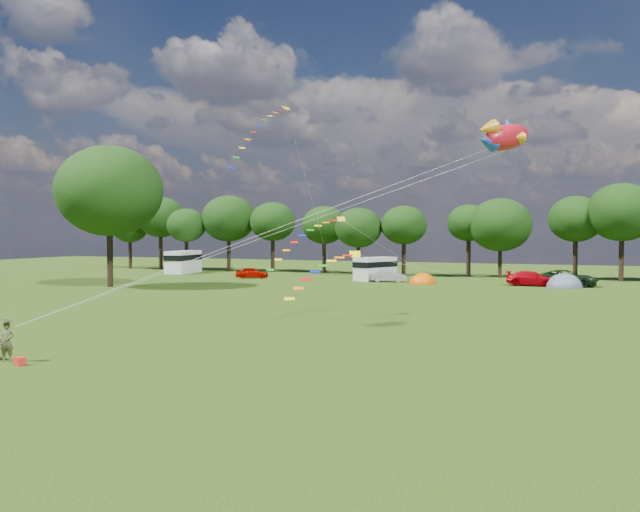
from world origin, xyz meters
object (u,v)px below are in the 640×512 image
at_px(car_d, 567,278).
at_px(car_c, 532,279).
at_px(kite_flyer, 7,342).
at_px(fish_kite, 503,137).
at_px(car_b, 389,276).
at_px(big_tree, 109,191).
at_px(tent_orange, 423,283).
at_px(campervan_a, 183,261).
at_px(car_a, 252,273).
at_px(tent_greyblue, 564,287).
at_px(campervan_b, 375,268).

bearing_deg(car_d, car_c, 109.24).
relative_size(car_d, kite_flyer, 3.51).
bearing_deg(kite_flyer, fish_kite, 11.05).
bearing_deg(car_b, fish_kite, -168.19).
bearing_deg(fish_kite, big_tree, 94.58).
bearing_deg(tent_orange, kite_flyer, -95.46).
xyz_separation_m(big_tree, campervan_a, (-6.02, 21.05, -7.52)).
relative_size(car_c, car_d, 0.83).
distance_m(tent_orange, fish_kite, 39.31).
relative_size(car_c, tent_orange, 1.59).
relative_size(car_a, kite_flyer, 2.27).
xyz_separation_m(car_c, tent_greyblue, (2.94, -0.42, -0.68)).
relative_size(tent_orange, tent_greyblue, 0.79).
height_order(tent_greyblue, kite_flyer, kite_flyer).
bearing_deg(fish_kite, campervan_a, 79.52).
height_order(car_b, car_c, car_c).
height_order(car_c, campervan_a, campervan_a).
xyz_separation_m(tent_orange, kite_flyer, (-4.57, -47.84, 0.79)).
xyz_separation_m(car_a, tent_orange, (19.52, -0.39, -0.59)).
bearing_deg(car_a, tent_greyblue, -108.45).
bearing_deg(tent_orange, fish_kite, -69.74).
relative_size(car_b, car_d, 0.61).
bearing_deg(car_b, tent_greyblue, -103.28).
bearing_deg(campervan_a, car_b, -105.79).
distance_m(big_tree, fish_kite, 44.18).
xyz_separation_m(tent_greyblue, fish_kite, (-0.13, -36.65, 9.60)).
bearing_deg(tent_orange, campervan_a, 170.14).
xyz_separation_m(car_b, campervan_a, (-28.22, 4.63, 0.88)).
relative_size(campervan_a, tent_orange, 2.00).
distance_m(car_c, fish_kite, 38.23).
distance_m(tent_greyblue, fish_kite, 37.89).
distance_m(car_b, campervan_b, 2.77).
height_order(car_d, campervan_b, campervan_b).
bearing_deg(kite_flyer, tent_orange, 61.41).
bearing_deg(campervan_b, fish_kite, -133.13).
distance_m(car_c, tent_orange, 10.51).
bearing_deg(campervan_b, campervan_a, 104.09).
bearing_deg(big_tree, campervan_a, 105.95).
xyz_separation_m(car_d, campervan_b, (-19.39, 0.46, 0.54)).
bearing_deg(car_b, campervan_b, 36.89).
bearing_deg(tent_greyblue, campervan_b, 174.73).
distance_m(car_d, tent_greyblue, 1.52).
bearing_deg(car_c, tent_orange, 99.57).
relative_size(car_c, campervan_b, 0.86).
bearing_deg(fish_kite, tent_orange, 52.19).
height_order(car_b, kite_flyer, kite_flyer).
distance_m(car_c, car_d, 3.22).
xyz_separation_m(car_c, campervan_a, (-42.46, 4.27, 0.79)).
bearing_deg(car_d, kite_flyer, 163.30).
bearing_deg(campervan_a, campervan_b, -102.81).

